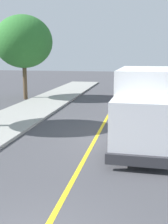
# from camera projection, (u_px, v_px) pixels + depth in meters

# --- Properties ---
(centre_line_yellow) EXTENTS (0.16, 56.00, 0.01)m
(centre_line_yellow) POSITION_uv_depth(u_px,v_px,m) (101.00, 129.00, 15.22)
(centre_line_yellow) COLOR gold
(centre_line_yellow) RESTS_ON ground
(box_truck) EXTENTS (2.57, 7.24, 3.20)m
(box_truck) POSITION_uv_depth(u_px,v_px,m) (145.00, 102.00, 12.95)
(box_truck) COLOR white
(box_truck) RESTS_ON ground
(parked_car_near) EXTENTS (1.86, 4.43, 1.67)m
(parked_car_near) POSITION_uv_depth(u_px,v_px,m) (139.00, 98.00, 20.65)
(parked_car_near) COLOR #B7B7BC
(parked_car_near) RESTS_ON ground
(parked_car_mid) EXTENTS (1.99, 4.48, 1.67)m
(parked_car_mid) POSITION_uv_depth(u_px,v_px,m) (142.00, 89.00, 26.12)
(parked_car_mid) COLOR maroon
(parked_car_mid) RESTS_ON ground
(parked_car_far) EXTENTS (1.98, 4.47, 1.67)m
(parked_car_far) POSITION_uv_depth(u_px,v_px,m) (146.00, 82.00, 31.80)
(parked_car_far) COLOR black
(parked_car_far) RESTS_ON ground
(street_tree_down_block) EXTENTS (4.84, 4.84, 7.03)m
(street_tree_down_block) POSITION_uv_depth(u_px,v_px,m) (23.00, 42.00, 24.31)
(street_tree_down_block) COLOR brown
(street_tree_down_block) RESTS_ON ground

